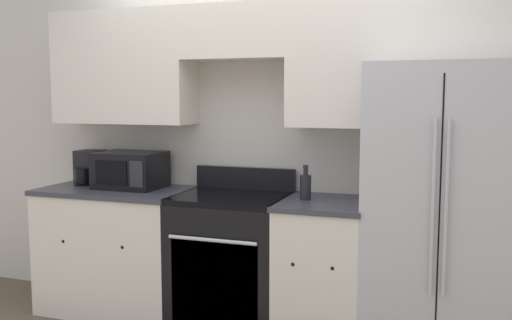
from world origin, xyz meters
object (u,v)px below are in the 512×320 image
at_px(refrigerator, 441,211).
at_px(microwave, 131,170).
at_px(bottle, 305,186).
at_px(oven_range, 231,260).

distance_m(refrigerator, microwave, 2.20).
xyz_separation_m(microwave, bottle, (1.35, -0.05, -0.04)).
bearing_deg(microwave, bottle, -2.33).
bearing_deg(bottle, microwave, 177.67).
bearing_deg(oven_range, refrigerator, 1.68).
distance_m(microwave, bottle, 1.35).
bearing_deg(refrigerator, bottle, -177.66).
bearing_deg(microwave, refrigerator, -0.53).
relative_size(refrigerator, bottle, 7.87).
height_order(oven_range, bottle, bottle).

